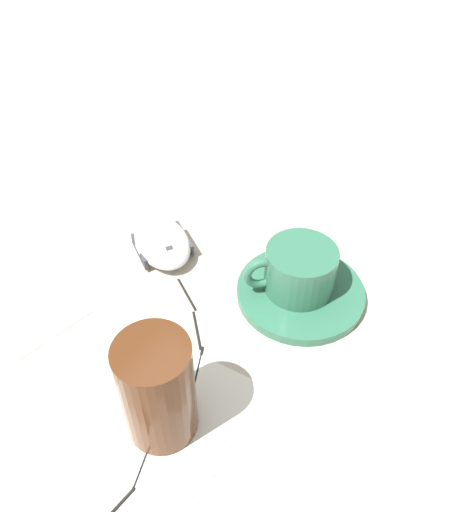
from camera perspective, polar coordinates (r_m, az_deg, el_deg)
ground_plane at (r=0.60m, az=-6.98°, el=-6.64°), size 3.00×3.00×0.00m
saucer at (r=0.62m, az=8.20°, el=-4.12°), size 0.16×0.16×0.01m
coffee_cup at (r=0.60m, az=8.01°, el=-1.54°), size 0.10×0.10×0.06m
computer_mouse at (r=0.67m, az=-7.59°, el=1.58°), size 0.13×0.12×0.04m
mouse_cable at (r=0.54m, az=-6.52°, el=-14.59°), size 0.13×0.29×0.00m
napkin_under_glass at (r=0.53m, az=-7.25°, el=-17.14°), size 0.16×0.16×0.00m
drinking_glass at (r=0.47m, az=-8.12°, el=-14.86°), size 0.07×0.07×0.12m
napkin_spare at (r=0.66m, az=-21.26°, el=-4.40°), size 0.16×0.16×0.00m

